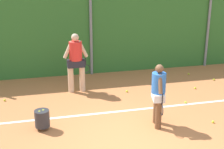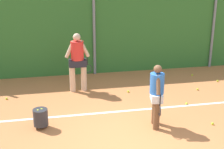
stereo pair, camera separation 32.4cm
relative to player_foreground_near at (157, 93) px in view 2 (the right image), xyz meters
The scene contains 15 objects.
ground_plane 1.55m from the player_foreground_near, 133.01° to the left, with size 24.71×24.71×0.00m, color #C67542.
hedge_fence_backdrop 4.70m from the player_foreground_near, 100.73° to the left, with size 16.06×0.25×2.94m, color #33702D.
fence_post_center 4.55m from the player_foreground_near, 101.14° to the left, with size 0.10×0.10×3.23m, color gray.
fence_post_right 5.84m from the player_foreground_near, 49.51° to the left, with size 0.10×0.10×3.23m, color gray.
court_baseline_paint 1.60m from the player_foreground_near, 130.76° to the left, with size 11.74×0.10×0.01m, color white.
player_foreground_near is the anchor object (origin of this frame).
player_midcourt 3.25m from the player_foreground_near, 120.19° to the left, with size 0.85×0.40×1.87m.
ball_hopper 2.89m from the player_foreground_near, behind, with size 0.36×0.36×0.51m.
tennis_ball_1 4.65m from the player_foreground_near, 146.95° to the left, with size 0.07×0.07×0.07m, color #CCDB33.
tennis_ball_3 1.69m from the player_foreground_near, ahead, with size 0.07×0.07×0.07m, color #CCDB33.
tennis_ball_4 4.41m from the player_foreground_near, 53.19° to the left, with size 0.07×0.07×0.07m, color #CCDB33.
tennis_ball_5 1.91m from the player_foreground_near, 39.55° to the left, with size 0.07×0.07×0.07m, color #CCDB33.
tennis_ball_7 4.25m from the player_foreground_near, 40.30° to the left, with size 0.07×0.07×0.07m, color #CCDB33.
tennis_ball_8 2.49m from the player_foreground_near, 92.64° to the left, with size 0.07×0.07×0.07m, color #CCDB33.
tennis_ball_11 3.11m from the player_foreground_near, 44.30° to the left, with size 0.07×0.07×0.07m, color #CCDB33.
Camera 2 is at (-1.59, -6.20, 3.76)m, focal length 51.10 mm.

